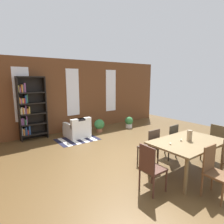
% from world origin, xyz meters
% --- Properties ---
extents(ground_plane, '(10.74, 10.74, 0.00)m').
position_xyz_m(ground_plane, '(0.00, 0.00, 0.00)').
color(ground_plane, brown).
extents(back_wall_brick, '(9.26, 0.12, 2.94)m').
position_xyz_m(back_wall_brick, '(0.00, 4.06, 1.47)').
color(back_wall_brick, brown).
rests_on(back_wall_brick, ground).
extents(window_pane_0, '(0.55, 0.02, 1.91)m').
position_xyz_m(window_pane_0, '(-1.93, 3.99, 1.61)').
color(window_pane_0, white).
extents(window_pane_1, '(0.55, 0.02, 1.91)m').
position_xyz_m(window_pane_1, '(0.00, 3.99, 1.61)').
color(window_pane_1, white).
extents(window_pane_2, '(0.55, 0.02, 1.91)m').
position_xyz_m(window_pane_2, '(1.93, 3.99, 1.61)').
color(window_pane_2, white).
extents(dining_table, '(1.70, 1.10, 0.78)m').
position_xyz_m(dining_table, '(0.52, -0.94, 0.70)').
color(dining_table, brown).
rests_on(dining_table, ground).
extents(vase_on_table, '(0.11, 0.11, 0.24)m').
position_xyz_m(vase_on_table, '(0.55, -0.94, 0.90)').
color(vase_on_table, '#998466').
rests_on(vase_on_table, dining_table).
extents(tealight_candle_0, '(0.04, 0.04, 0.05)m').
position_xyz_m(tealight_candle_0, '(0.37, -0.85, 0.80)').
color(tealight_candle_0, silver).
rests_on(tealight_candle_0, dining_table).
extents(tealight_candle_1, '(0.04, 0.04, 0.03)m').
position_xyz_m(tealight_candle_1, '(-0.01, -0.85, 0.80)').
color(tealight_candle_1, silver).
rests_on(tealight_candle_1, dining_table).
extents(dining_chair_far_right, '(0.42, 0.42, 0.95)m').
position_xyz_m(dining_chair_far_right, '(0.91, -0.16, 0.51)').
color(dining_chair_far_right, '#302C23').
rests_on(dining_chair_far_right, ground).
extents(dining_chair_head_left, '(0.40, 0.40, 0.95)m').
position_xyz_m(dining_chair_head_left, '(-0.70, -0.94, 0.51)').
color(dining_chair_head_left, '#4C2E25').
rests_on(dining_chair_head_left, ground).
extents(dining_chair_far_left, '(0.40, 0.40, 0.95)m').
position_xyz_m(dining_chair_far_left, '(0.14, -0.16, 0.51)').
color(dining_chair_far_left, '#3C2E24').
rests_on(dining_chair_far_left, ground).
extents(dining_chair_head_right, '(0.44, 0.44, 0.95)m').
position_xyz_m(dining_chair_head_right, '(1.75, -0.95, 0.51)').
color(dining_chair_head_right, '#4F4028').
rests_on(dining_chair_head_right, ground).
extents(dining_chair_near_left, '(0.41, 0.41, 0.95)m').
position_xyz_m(dining_chair_near_left, '(0.14, -1.72, 0.51)').
color(dining_chair_near_left, brown).
rests_on(dining_chair_near_left, ground).
extents(bookshelf_tall, '(0.94, 0.31, 2.25)m').
position_xyz_m(bookshelf_tall, '(-1.73, 3.81, 1.13)').
color(bookshelf_tall, black).
rests_on(bookshelf_tall, ground).
extents(armchair_white, '(0.85, 0.85, 0.75)m').
position_xyz_m(armchair_white, '(-0.27, 3.10, 0.28)').
color(armchair_white, white).
rests_on(armchair_white, ground).
extents(potted_plant_by_shelf, '(0.42, 0.42, 0.53)m').
position_xyz_m(potted_plant_by_shelf, '(0.75, 3.17, 0.29)').
color(potted_plant_by_shelf, '#9E6042').
rests_on(potted_plant_by_shelf, ground).
extents(potted_plant_corner, '(0.36, 0.36, 0.50)m').
position_xyz_m(potted_plant_corner, '(2.19, 2.96, 0.26)').
color(potted_plant_corner, silver).
rests_on(potted_plant_corner, ground).
extents(striped_rug, '(1.44, 1.03, 0.01)m').
position_xyz_m(striped_rug, '(-0.43, 2.80, 0.00)').
color(striped_rug, '#1E1E33').
rests_on(striped_rug, ground).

